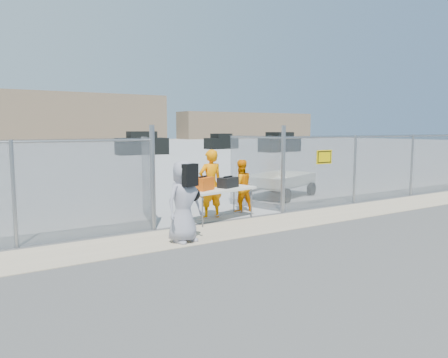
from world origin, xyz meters
TOP-DOWN VIEW (x-y plane):
  - ground at (0.00, 0.00)m, footprint 160.00×160.00m
  - tarmac_inside at (0.00, 42.00)m, footprint 160.00×80.00m
  - dirt_strip at (0.00, 1.00)m, footprint 44.00×1.60m
  - distant_hills at (5.00, 78.00)m, footprint 140.00×6.00m
  - chain_link_fence at (0.00, 2.00)m, footprint 40.00×0.20m
  - folding_table at (-0.11, 2.06)m, footprint 2.13×1.23m
  - orange_bag at (-0.62, 2.01)m, footprint 0.62×0.55m
  - black_duffel at (0.19, 2.10)m, footprint 0.64×0.50m
  - security_worker_left at (-0.14, 2.45)m, footprint 0.70×0.48m
  - security_worker_right at (1.04, 2.75)m, footprint 0.81×0.67m
  - visitor at (-1.91, 0.59)m, footprint 0.96×0.74m
  - utility_trailer at (3.74, 4.25)m, footprint 3.99×3.03m
  - parked_vehicle_near at (9.03, 30.29)m, footprint 4.78×2.57m
  - parked_vehicle_mid at (21.08, 35.77)m, footprint 3.98×2.08m
  - parked_vehicle_far at (22.75, 27.17)m, footprint 4.53×2.42m

SIDE VIEW (x-z plane):
  - ground at x=0.00m, z-range 0.00..0.00m
  - tarmac_inside at x=0.00m, z-range 0.00..0.01m
  - dirt_strip at x=0.00m, z-range 0.00..0.01m
  - folding_table at x=-0.11m, z-range 0.00..0.85m
  - utility_trailer at x=3.74m, z-range 0.00..0.86m
  - security_worker_right at x=1.04m, z-range 0.00..1.52m
  - parked_vehicle_mid at x=21.08m, z-range 0.00..1.74m
  - visitor at x=-1.91m, z-range 0.00..1.75m
  - security_worker_left at x=-0.14m, z-range 0.00..1.86m
  - parked_vehicle_far at x=22.75m, z-range 0.00..1.96m
  - black_duffel at x=0.19m, z-range 0.85..1.12m
  - orange_bag at x=-0.62m, z-range 0.85..1.18m
  - parked_vehicle_near at x=9.03m, z-range 0.00..2.07m
  - chain_link_fence at x=0.00m, z-range 0.00..2.20m
  - distant_hills at x=5.00m, z-range 0.00..9.00m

